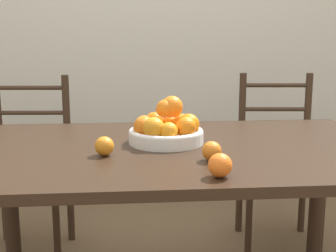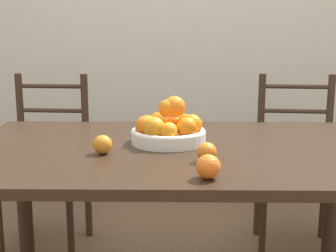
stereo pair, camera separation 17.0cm
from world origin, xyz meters
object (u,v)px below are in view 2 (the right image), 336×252
at_px(orange_loose_0, 103,145).
at_px(orange_loose_1, 207,152).
at_px(chair_left, 47,165).
at_px(chair_right, 296,166).
at_px(orange_loose_2, 208,167).
at_px(fruit_bowl, 168,129).

height_order(orange_loose_0, orange_loose_1, orange_loose_0).
xyz_separation_m(orange_loose_1, chair_left, (-0.82, 0.99, -0.34)).
bearing_deg(chair_right, orange_loose_2, -110.38).
bearing_deg(chair_left, orange_loose_2, -51.18).
bearing_deg(orange_loose_2, chair_left, 124.61).
bearing_deg(chair_left, fruit_bowl, -42.63).
relative_size(fruit_bowl, orange_loose_0, 4.28).
distance_m(orange_loose_0, orange_loose_2, 0.45).
relative_size(fruit_bowl, orange_loose_1, 4.36).
bearing_deg(orange_loose_0, chair_left, 117.06).
bearing_deg(fruit_bowl, orange_loose_0, -143.99).
relative_size(orange_loose_0, orange_loose_1, 1.02).
distance_m(orange_loose_2, chair_left, 1.46).
height_order(fruit_bowl, orange_loose_1, fruit_bowl).
bearing_deg(orange_loose_2, fruit_bowl, 105.56).
xyz_separation_m(fruit_bowl, chair_left, (-0.69, 0.73, -0.36)).
distance_m(orange_loose_0, orange_loose_1, 0.37).
bearing_deg(fruit_bowl, chair_left, 133.15).
distance_m(orange_loose_1, chair_left, 1.33).
bearing_deg(chair_left, chair_right, 4.21).
distance_m(orange_loose_0, chair_right, 1.33).
distance_m(fruit_bowl, orange_loose_1, 0.29).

